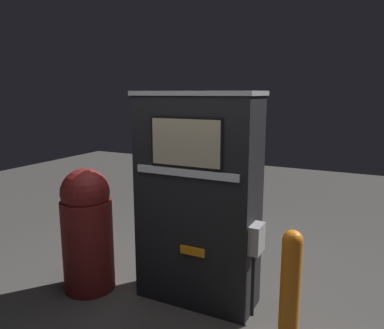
{
  "coord_description": "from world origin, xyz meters",
  "views": [
    {
      "loc": [
        1.43,
        -2.73,
        1.93
      ],
      "look_at": [
        0.0,
        0.11,
        1.32
      ],
      "focal_mm": 35.0,
      "sensor_mm": 36.0,
      "label": 1
    }
  ],
  "objects": [
    {
      "name": "gas_pump",
      "position": [
        0.0,
        0.22,
        0.98
      ],
      "size": [
        1.2,
        0.48,
        1.95
      ],
      "color": "black",
      "rests_on": "ground_plane"
    },
    {
      "name": "ground_plane",
      "position": [
        0.0,
        0.0,
        0.0
      ],
      "size": [
        14.0,
        14.0,
        0.0
      ],
      "primitive_type": "plane",
      "color": "#423F3D"
    },
    {
      "name": "safety_bollard",
      "position": [
        0.97,
        -0.28,
        0.54
      ],
      "size": [
        0.14,
        0.14,
        1.02
      ],
      "color": "orange",
      "rests_on": "ground_plane"
    },
    {
      "name": "trash_bin",
      "position": [
        -1.05,
        -0.09,
        0.63
      ],
      "size": [
        0.5,
        0.5,
        1.23
      ],
      "color": "maroon",
      "rests_on": "ground_plane"
    }
  ]
}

